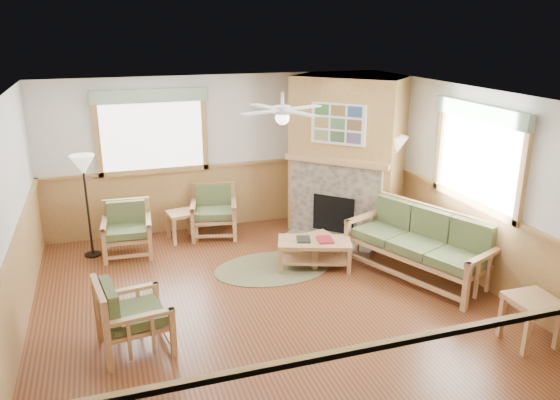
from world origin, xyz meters
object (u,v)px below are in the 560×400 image
object	(u,v)px
armchair_back_right	(214,212)
footstool	(318,249)
floor_lamp_left	(87,206)
floor_lamp_right	(392,190)
end_table_chairs	(182,226)
armchair_left	(134,315)
coffee_table	(314,254)
armchair_back_left	(127,230)
sofa	(419,245)
end_table_sofa	(530,320)

from	to	relation	value
armchair_back_right	footstool	xyz separation A→B (m)	(1.29, -1.62, -0.21)
floor_lamp_left	floor_lamp_right	bearing A→B (deg)	-11.26
armchair_back_right	floor_lamp_right	xyz separation A→B (m)	(2.74, -1.21, 0.48)
footstool	end_table_chairs	bearing A→B (deg)	139.72
armchair_left	end_table_chairs	distance (m)	3.26
end_table_chairs	coffee_table	bearing A→B (deg)	-45.09
footstool	coffee_table	bearing A→B (deg)	-129.93
armchair_back_left	coffee_table	world-z (taller)	armchair_back_left
end_table_chairs	footstool	world-z (taller)	end_table_chairs
armchair_back_right	armchair_left	world-z (taller)	armchair_back_right
armchair_left	floor_lamp_left	bearing A→B (deg)	0.78
coffee_table	floor_lamp_right	xyz separation A→B (m)	(1.58, 0.57, 0.69)
sofa	armchair_left	distance (m)	4.08
floor_lamp_left	end_table_chairs	bearing A→B (deg)	8.37
coffee_table	footstool	size ratio (longest dim) A/B	2.24
sofa	armchair_back_right	size ratio (longest dim) A/B	2.48
armchair_back_left	end_table_chairs	size ratio (longest dim) A/B	1.65
coffee_table	floor_lamp_left	xyz separation A→B (m)	(-3.18, 1.52, 0.60)
armchair_back_left	end_table_chairs	bearing A→B (deg)	25.65
armchair_left	footstool	xyz separation A→B (m)	(2.85, 1.53, -0.21)
armchair_back_right	floor_lamp_left	distance (m)	2.08
armchair_back_left	armchair_left	xyz separation A→B (m)	(-0.09, -2.75, 0.01)
end_table_chairs	end_table_sofa	distance (m)	5.51
coffee_table	floor_lamp_right	distance (m)	1.82
sofa	end_table_chairs	world-z (taller)	sofa
end_table_chairs	sofa	bearing A→B (deg)	-39.05
armchair_back_right	floor_lamp_left	bearing A→B (deg)	-160.15
sofa	end_table_sofa	xyz separation A→B (m)	(0.27, -1.94, -0.20)
armchair_left	armchair_back_right	bearing A→B (deg)	-34.72
footstool	floor_lamp_left	size ratio (longest dim) A/B	0.30
end_table_chairs	floor_lamp_left	distance (m)	1.58
coffee_table	floor_lamp_right	world-z (taller)	floor_lamp_right
sofa	floor_lamp_right	size ratio (longest dim) A/B	1.16
end_table_sofa	footstool	size ratio (longest dim) A/B	1.19
sofa	armchair_back_right	distance (m)	3.53
coffee_table	end_table_sofa	world-z (taller)	end_table_sofa
armchair_left	floor_lamp_right	distance (m)	4.74
armchair_back_right	floor_lamp_left	xyz separation A→B (m)	(-2.03, -0.26, 0.40)
armchair_back_left	floor_lamp_left	xyz separation A→B (m)	(-0.55, 0.14, 0.41)
armchair_back_left	floor_lamp_left	size ratio (longest dim) A/B	0.50
floor_lamp_left	armchair_back_right	bearing A→B (deg)	7.33
sofa	coffee_table	world-z (taller)	sofa
sofa	footstool	xyz separation A→B (m)	(-1.19, 0.89, -0.27)
armchair_back_right	floor_lamp_right	world-z (taller)	floor_lamp_right
floor_lamp_right	end_table_chairs	bearing A→B (deg)	160.64
armchair_back_right	end_table_chairs	xyz separation A→B (m)	(-0.57, -0.05, -0.17)
sofa	floor_lamp_right	xyz separation A→B (m)	(0.27, 1.31, 0.42)
end_table_sofa	footstool	world-z (taller)	end_table_sofa
sofa	floor_lamp_left	distance (m)	5.04
end_table_chairs	floor_lamp_left	size ratio (longest dim) A/B	0.30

